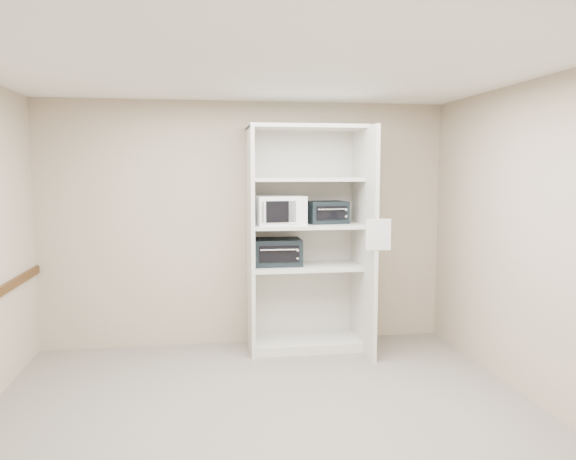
{
  "coord_description": "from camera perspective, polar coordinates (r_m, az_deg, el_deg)",
  "views": [
    {
      "loc": [
        -0.48,
        -4.23,
        1.94
      ],
      "look_at": [
        0.37,
        1.32,
        1.35
      ],
      "focal_mm": 35.0,
      "sensor_mm": 36.0,
      "label": 1
    }
  ],
  "objects": [
    {
      "name": "microwave",
      "position": [
        5.96,
        -0.89,
        2.02
      ],
      "size": [
        0.55,
        0.44,
        0.31
      ],
      "primitive_type": "cube",
      "rotation": [
        0.0,
        0.0,
        0.11
      ],
      "color": "white",
      "rests_on": "shelving_unit"
    },
    {
      "name": "wall_right",
      "position": [
        5.07,
        23.98,
        -1.19
      ],
      "size": [
        0.02,
        4.0,
        2.7
      ],
      "primitive_type": "cube",
      "color": "tan",
      "rests_on": "ground"
    },
    {
      "name": "shelving_unit",
      "position": [
        6.1,
        2.24,
        -1.6
      ],
      "size": [
        1.24,
        0.92,
        2.42
      ],
      "color": "beige",
      "rests_on": "floor"
    },
    {
      "name": "wall_front",
      "position": [
        2.36,
        3.38,
        -8.52
      ],
      "size": [
        4.5,
        0.02,
        2.7
      ],
      "primitive_type": "cube",
      "color": "tan",
      "rests_on": "ground"
    },
    {
      "name": "ceiling",
      "position": [
        4.33,
        -2.25,
        16.12
      ],
      "size": [
        4.5,
        4.0,
        0.01
      ],
      "primitive_type": "cube",
      "color": "white"
    },
    {
      "name": "toaster_oven_upper",
      "position": [
        6.14,
        3.94,
        1.81
      ],
      "size": [
        0.46,
        0.37,
        0.24
      ],
      "primitive_type": "cube",
      "rotation": [
        0.0,
        0.0,
        0.13
      ],
      "color": "black",
      "rests_on": "shelving_unit"
    },
    {
      "name": "wall_back",
      "position": [
        6.28,
        -4.24,
        0.62
      ],
      "size": [
        4.5,
        0.02,
        2.7
      ],
      "primitive_type": "cube",
      "color": "tan",
      "rests_on": "ground"
    },
    {
      "name": "toaster_oven_lower",
      "position": [
        6.1,
        -1.13,
        -2.24
      ],
      "size": [
        0.52,
        0.4,
        0.29
      ],
      "primitive_type": "cube",
      "rotation": [
        0.0,
        0.0,
        -0.01
      ],
      "color": "black",
      "rests_on": "shelving_unit"
    },
    {
      "name": "floor",
      "position": [
        4.68,
        -2.11,
        -18.47
      ],
      "size": [
        4.5,
        4.0,
        0.01
      ],
      "primitive_type": "cube",
      "color": "#676257",
      "rests_on": "ground"
    },
    {
      "name": "paper_sign",
      "position": [
        5.61,
        9.19,
        -0.46
      ],
      "size": [
        0.24,
        0.03,
        0.3
      ],
      "primitive_type": "cube",
      "rotation": [
        0.0,
        0.0,
        -0.1
      ],
      "color": "white",
      "rests_on": "shelving_unit"
    }
  ]
}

